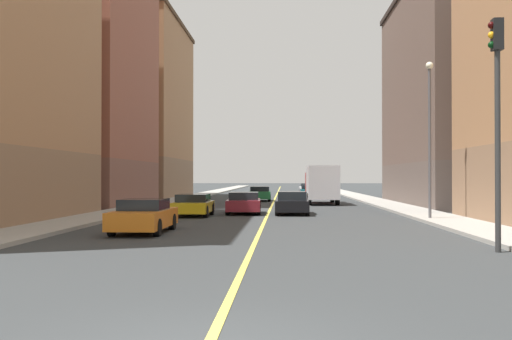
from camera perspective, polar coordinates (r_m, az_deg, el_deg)
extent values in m
cube|color=#9E9B93|center=(56.93, 10.54, -2.72)|extent=(2.57, 168.00, 0.15)
cube|color=#9E9B93|center=(57.22, -6.96, -2.72)|extent=(2.57, 168.00, 0.15)
cube|color=#E5D14C|center=(56.42, 1.77, -2.82)|extent=(0.16, 154.00, 0.01)
cube|color=brown|center=(47.92, 18.77, -1.29)|extent=(8.46, 19.54, 3.15)
cube|color=brown|center=(48.50, 18.74, 8.29)|extent=(8.46, 19.54, 12.99)
cube|color=brown|center=(46.73, -16.18, -1.20)|extent=(8.46, 14.55, 3.35)
cube|color=#93513D|center=(47.84, -16.14, 11.73)|extent=(8.46, 14.55, 18.07)
cube|color=#8F6B4F|center=(64.13, -10.92, -0.77)|extent=(8.46, 17.56, 4.00)
cube|color=#A8754C|center=(64.75, -10.90, 7.25)|extent=(8.46, 17.56, 14.07)
cube|color=#4B3422|center=(66.14, -10.89, 13.47)|extent=(8.76, 17.86, 0.40)
cylinder|color=#2D2D2D|center=(18.28, 21.99, 1.67)|extent=(0.16, 0.16, 5.72)
cube|color=black|center=(18.71, 21.94, 11.85)|extent=(0.28, 0.32, 0.90)
sphere|color=#320404|center=(18.72, 21.46, 12.69)|extent=(0.20, 0.20, 0.20)
sphere|color=orange|center=(18.66, 21.47, 11.85)|extent=(0.20, 0.20, 0.20)
sphere|color=black|center=(18.60, 21.47, 11.01)|extent=(0.20, 0.20, 0.20)
cylinder|color=#4C4C51|center=(30.25, 16.18, 2.47)|extent=(0.14, 0.14, 7.24)
sphere|color=#EAEACC|center=(30.68, 16.16, 9.51)|extent=(0.36, 0.36, 0.36)
cube|color=orange|center=(23.34, -10.61, -4.54)|extent=(1.82, 4.52, 0.65)
cube|color=black|center=(23.33, -10.60, -3.23)|extent=(1.60, 2.06, 0.42)
cylinder|color=black|center=(24.91, -11.71, -4.82)|extent=(0.22, 0.64, 0.64)
cylinder|color=black|center=(24.55, -7.97, -4.89)|extent=(0.22, 0.64, 0.64)
cylinder|color=black|center=(22.22, -13.54, -5.32)|extent=(0.22, 0.64, 0.64)
cylinder|color=black|center=(21.81, -9.36, -5.42)|extent=(0.22, 0.64, 0.64)
cube|color=black|center=(34.37, 3.49, -3.34)|extent=(1.93, 4.51, 0.61)
cube|color=black|center=(34.34, 3.49, -2.45)|extent=(1.65, 2.07, 0.47)
cylinder|color=black|center=(35.79, 2.18, -3.57)|extent=(0.24, 0.65, 0.64)
cylinder|color=black|center=(35.77, 4.85, -3.56)|extent=(0.24, 0.65, 0.64)
cylinder|color=black|center=(33.02, 2.01, -3.81)|extent=(0.24, 0.65, 0.64)
cylinder|color=black|center=(33.00, 4.91, -3.81)|extent=(0.24, 0.65, 0.64)
cube|color=#1E6B38|center=(53.29, 0.36, -2.37)|extent=(2.02, 4.66, 0.65)
cube|color=black|center=(53.17, 0.36, -1.80)|extent=(1.72, 2.43, 0.42)
cylinder|color=black|center=(54.73, -0.52, -2.56)|extent=(0.24, 0.65, 0.64)
cylinder|color=black|center=(54.72, 1.26, -2.56)|extent=(0.24, 0.65, 0.64)
cylinder|color=black|center=(51.89, -0.59, -2.67)|extent=(0.24, 0.65, 0.64)
cylinder|color=black|center=(51.88, 1.29, -2.67)|extent=(0.24, 0.65, 0.64)
cube|color=gold|center=(32.83, -6.00, -3.51)|extent=(1.88, 4.02, 0.56)
cube|color=black|center=(32.79, -6.00, -2.66)|extent=(1.65, 2.04, 0.42)
cylinder|color=black|center=(34.20, -7.10, -3.69)|extent=(0.22, 0.64, 0.64)
cylinder|color=black|center=(33.95, -4.24, -3.72)|extent=(0.22, 0.64, 0.64)
cylinder|color=black|center=(31.76, -7.87, -3.93)|extent=(0.22, 0.64, 0.64)
cylinder|color=black|center=(31.48, -4.80, -3.96)|extent=(0.22, 0.64, 0.64)
cube|color=white|center=(77.27, 4.90, -1.83)|extent=(1.96, 4.31, 0.67)
cube|color=black|center=(77.42, 4.89, -1.42)|extent=(1.69, 2.20, 0.42)
cylinder|color=black|center=(78.55, 4.22, -1.99)|extent=(0.24, 0.65, 0.64)
cylinder|color=black|center=(78.66, 5.45, -1.98)|extent=(0.24, 0.65, 0.64)
cylinder|color=black|center=(75.91, 4.32, -2.03)|extent=(0.24, 0.65, 0.64)
cylinder|color=black|center=(76.02, 5.60, -2.03)|extent=(0.24, 0.65, 0.64)
cube|color=#196670|center=(67.71, 5.09, -2.05)|extent=(2.11, 4.61, 0.55)
cube|color=black|center=(67.75, 5.09, -1.62)|extent=(1.77, 2.15, 0.45)
cylinder|color=black|center=(69.13, 4.38, -2.17)|extent=(0.25, 0.65, 0.64)
cylinder|color=black|center=(69.12, 5.82, -2.16)|extent=(0.25, 0.65, 0.64)
cylinder|color=black|center=(66.32, 4.34, -2.23)|extent=(0.25, 0.65, 0.64)
cylinder|color=black|center=(66.31, 5.84, -2.23)|extent=(0.25, 0.65, 0.64)
cube|color=maroon|center=(34.70, -1.17, -3.32)|extent=(2.07, 4.36, 0.60)
cube|color=black|center=(34.81, -1.17, -2.47)|extent=(1.75, 2.06, 0.43)
cylinder|color=black|center=(36.08, -2.49, -3.54)|extent=(0.25, 0.65, 0.64)
cylinder|color=black|center=(36.03, 0.27, -3.55)|extent=(0.25, 0.65, 0.64)
cylinder|color=black|center=(33.42, -2.73, -3.77)|extent=(0.25, 0.65, 0.64)
cylinder|color=black|center=(33.37, 0.26, -3.78)|extent=(0.25, 0.65, 0.64)
cube|color=maroon|center=(50.57, 6.03, -1.47)|extent=(2.30, 2.16, 2.14)
cube|color=silver|center=(46.48, 6.32, -1.18)|extent=(2.30, 5.10, 2.53)
cylinder|color=black|center=(50.16, 4.86, -2.58)|extent=(0.30, 0.90, 0.90)
cylinder|color=black|center=(50.28, 7.26, -2.58)|extent=(0.30, 0.90, 0.90)
cylinder|color=black|center=(45.38, 5.08, -2.79)|extent=(0.30, 0.90, 0.90)
cylinder|color=black|center=(45.51, 7.73, -2.78)|extent=(0.30, 0.90, 0.90)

